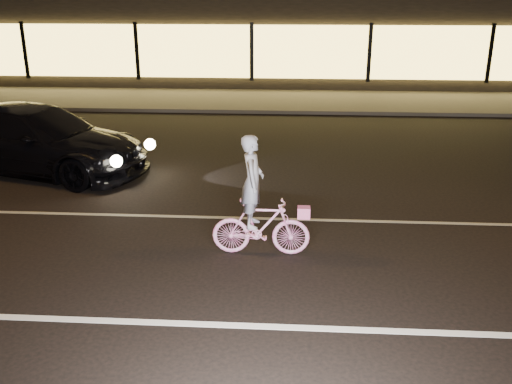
{
  "coord_description": "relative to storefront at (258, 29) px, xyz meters",
  "views": [
    {
      "loc": [
        1.62,
        -7.61,
        4.02
      ],
      "look_at": [
        1.09,
        0.6,
        1.03
      ],
      "focal_mm": 40.0,
      "sensor_mm": 36.0,
      "label": 1
    }
  ],
  "objects": [
    {
      "name": "sidewalk",
      "position": [
        0.0,
        -5.97,
        -2.09
      ],
      "size": [
        30.0,
        4.0,
        0.12
      ],
      "primitive_type": "cube",
      "color": "#383533",
      "rests_on": "ground"
    },
    {
      "name": "storefront",
      "position": [
        0.0,
        0.0,
        0.0
      ],
      "size": [
        25.4,
        8.42,
        4.2
      ],
      "color": "black",
      "rests_on": "ground"
    },
    {
      "name": "lane_stripe_far",
      "position": [
        0.0,
        -16.97,
        -2.14
      ],
      "size": [
        60.0,
        0.1,
        0.01
      ],
      "primitive_type": "cube",
      "color": "gray",
      "rests_on": "ground"
    },
    {
      "name": "cyclist",
      "position": [
        1.13,
        -18.41,
        -1.46
      ],
      "size": [
        1.54,
        0.53,
        1.94
      ],
      "rotation": [
        0.0,
        0.0,
        1.57
      ],
      "color": "#FC32A6",
      "rests_on": "ground"
    },
    {
      "name": "sedan",
      "position": [
        -4.1,
        -14.47,
        -1.4
      ],
      "size": [
        5.52,
        3.39,
        1.49
      ],
      "rotation": [
        0.0,
        0.0,
        1.3
      ],
      "color": "black",
      "rests_on": "ground"
    },
    {
      "name": "lane_stripe_near",
      "position": [
        0.0,
        -20.47,
        -2.14
      ],
      "size": [
        60.0,
        0.12,
        0.01
      ],
      "primitive_type": "cube",
      "color": "silver",
      "rests_on": "ground"
    },
    {
      "name": "ground",
      "position": [
        0.0,
        -18.97,
        -2.15
      ],
      "size": [
        90.0,
        90.0,
        0.0
      ],
      "primitive_type": "plane",
      "color": "black",
      "rests_on": "ground"
    }
  ]
}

